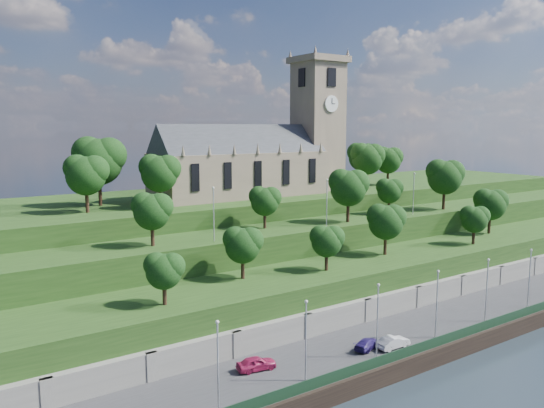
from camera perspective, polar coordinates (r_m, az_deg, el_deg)
ground at (r=70.82m, az=19.75°, el=-15.17°), size 320.00×320.00×0.00m
promenade at (r=73.83m, az=15.95°, el=-13.16°), size 160.00×12.00×2.00m
quay_wall at (r=70.37m, az=19.82°, el=-14.35°), size 160.00×0.50×2.20m
fence at (r=70.17m, az=19.45°, el=-13.08°), size 160.00×0.10×1.20m
retaining_wall at (r=77.02m, az=12.55°, el=-10.93°), size 160.00×2.10×5.00m
embankment_lower at (r=80.60m, az=9.46°, el=-8.85°), size 160.00×12.00×8.00m
embankment_upper at (r=88.06m, az=4.56°, el=-5.93°), size 160.00×10.00×12.00m
hilltop at (r=104.59m, az=-2.58°, el=-2.78°), size 160.00×32.00×15.00m
church at (r=99.77m, az=-1.05°, el=5.39°), size 38.60×12.35×27.60m
trees_lower at (r=83.66m, az=12.87°, el=-1.97°), size 70.89×9.01×8.38m
trees_upper at (r=90.62m, az=9.47°, el=1.90°), size 63.94×8.42×9.58m
trees_hilltop at (r=97.11m, az=-2.49°, el=4.68°), size 71.06×15.89×11.15m
lamp_posts_promenade at (r=68.32m, az=17.31°, el=-9.74°), size 60.36×0.36×8.55m
lamp_posts_upper at (r=83.79m, az=5.92°, el=0.56°), size 40.36×0.36×7.56m
car_left at (r=58.81m, az=-1.69°, el=-16.75°), size 4.54×2.45×1.47m
car_middle at (r=65.50m, az=12.89°, el=-14.28°), size 4.29×1.52×1.41m
car_right at (r=64.75m, az=10.23°, el=-14.56°), size 4.51×2.89×1.22m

